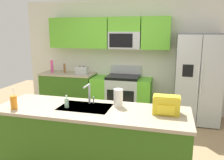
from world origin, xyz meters
The scene contains 14 objects.
ground_plane centered at (0.00, 0.00, 0.00)m, with size 9.00×9.00×0.00m, color #997A56.
kitchen_wall_unit centered at (-0.14, 2.08, 1.47)m, with size 5.20×0.43×2.60m.
back_counter centered at (-1.42, 1.80, 0.45)m, with size 1.29×0.63×0.90m.
range_oven centered at (-0.08, 1.80, 0.44)m, with size 1.36×0.61×1.10m.
refrigerator centered at (1.54, 1.73, 0.93)m, with size 0.90×0.76×1.85m.
island_counter centered at (0.02, -0.52, 0.45)m, with size 2.54×0.83×0.90m.
toaster centered at (-1.03, 1.75, 0.99)m, with size 0.28×0.16×0.18m.
pepper_mill centered at (-1.50, 1.80, 1.01)m, with size 0.05×0.05×0.23m, color brown.
bottle_pink centered at (-1.83, 1.77, 1.05)m, with size 0.07×0.07×0.30m, color #EA4C93.
sink_faucet centered at (-0.08, -0.33, 1.07)m, with size 0.08×0.21×0.28m.
drink_cup_orange centered at (-0.94, -0.79, 0.99)m, with size 0.08×0.08×0.30m.
soap_dispenser centered at (-0.31, -0.56, 0.97)m, with size 0.06×0.06×0.17m.
paper_towel_roll centered at (0.34, -0.34, 1.02)m, with size 0.12×0.12×0.24m, color white.
backpack centered at (0.97, -0.46, 1.02)m, with size 0.32×0.22×0.23m.
Camera 1 is at (1.01, -3.20, 1.89)m, focal length 36.66 mm.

